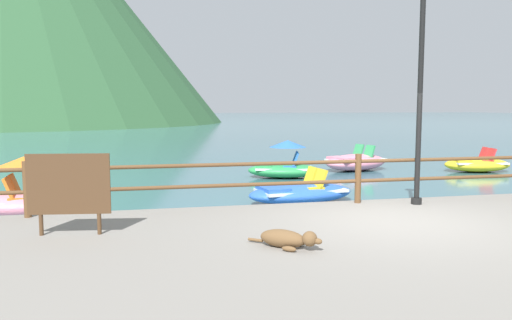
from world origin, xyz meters
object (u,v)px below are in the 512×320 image
(sign_board, at_px, (69,185))
(pedal_boat_4, at_px, (356,162))
(dog_resting, at_px, (288,239))
(pedal_boat_2, at_px, (477,164))
(pedal_boat_0, at_px, (284,165))
(pedal_boat_3, at_px, (31,198))
(lamp_post, at_px, (421,70))
(pedal_boat_1, at_px, (300,193))

(sign_board, bearing_deg, pedal_boat_4, 47.04)
(dog_resting, bearing_deg, pedal_boat_2, 44.05)
(pedal_boat_0, height_order, pedal_boat_2, pedal_boat_0)
(pedal_boat_0, bearing_deg, pedal_boat_2, -0.36)
(pedal_boat_0, bearing_deg, pedal_boat_3, -145.47)
(lamp_post, distance_m, pedal_boat_1, 4.01)
(pedal_boat_1, height_order, pedal_boat_4, pedal_boat_4)
(lamp_post, xyz_separation_m, pedal_boat_3, (-7.31, 2.20, -2.51))
(pedal_boat_2, bearing_deg, dog_resting, -135.95)
(lamp_post, xyz_separation_m, pedal_boat_0, (-0.74, 6.71, -2.54))
(pedal_boat_2, xyz_separation_m, pedal_boat_4, (-3.93, 1.23, 0.04))
(pedal_boat_4, bearing_deg, dog_resting, -117.83)
(dog_resting, bearing_deg, lamp_post, 36.28)
(pedal_boat_0, height_order, pedal_boat_1, pedal_boat_0)
(pedal_boat_2, bearing_deg, lamp_post, -132.51)
(pedal_boat_0, bearing_deg, sign_board, -124.83)
(pedal_boat_2, height_order, pedal_boat_4, pedal_boat_4)
(lamp_post, relative_size, dog_resting, 4.92)
(pedal_boat_1, bearing_deg, pedal_boat_0, 79.49)
(sign_board, relative_size, pedal_boat_4, 0.43)
(sign_board, bearing_deg, pedal_boat_3, 109.96)
(pedal_boat_0, xyz_separation_m, pedal_boat_1, (-0.77, -4.15, -0.14))
(lamp_post, distance_m, pedal_boat_2, 9.44)
(lamp_post, bearing_deg, dog_resting, -143.72)
(pedal_boat_0, xyz_separation_m, pedal_boat_3, (-6.57, -4.52, 0.03))
(lamp_post, bearing_deg, pedal_boat_3, 163.27)
(lamp_post, height_order, pedal_boat_1, lamp_post)
(pedal_boat_2, distance_m, pedal_boat_4, 4.12)
(dog_resting, xyz_separation_m, pedal_boat_0, (2.50, 9.09, -0.14))
(pedal_boat_0, height_order, pedal_boat_3, pedal_boat_3)
(lamp_post, distance_m, pedal_boat_0, 7.22)
(pedal_boat_0, relative_size, pedal_boat_3, 1.06)
(sign_board, height_order, pedal_boat_4, sign_board)
(sign_board, xyz_separation_m, pedal_boat_2, (12.25, 7.71, -0.87))
(sign_board, height_order, pedal_boat_0, sign_board)
(pedal_boat_2, bearing_deg, pedal_boat_4, 162.56)
(pedal_boat_3, bearing_deg, pedal_boat_2, 18.44)
(pedal_boat_0, bearing_deg, dog_resting, -105.35)
(dog_resting, height_order, pedal_boat_4, pedal_boat_4)
(sign_board, relative_size, pedal_boat_1, 0.44)
(pedal_boat_1, xyz_separation_m, pedal_boat_3, (-5.80, -0.37, 0.17))
(sign_board, bearing_deg, pedal_boat_2, 32.18)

